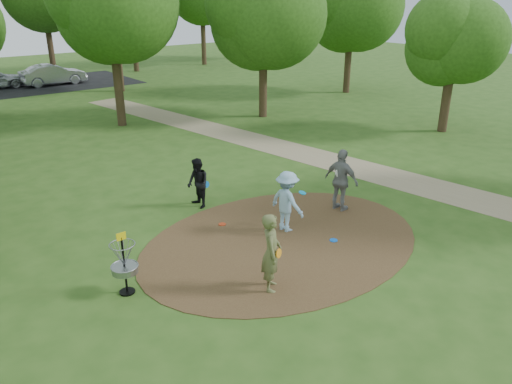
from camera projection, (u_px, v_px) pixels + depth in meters
ground at (283, 241)px, 13.89m from camera, size 100.00×100.00×0.00m
dirt_clearing at (283, 241)px, 13.89m from camera, size 8.40×8.40×0.02m
footpath at (376, 173)px, 19.08m from camera, size 7.55×39.89×0.01m
parking_lot at (37, 85)px, 36.89m from camera, size 14.00×8.00×0.01m
player_observer_with_disc at (271, 252)px, 11.34m from camera, size 0.80×0.82×1.90m
player_throwing_with_disc at (287, 202)px, 14.21m from camera, size 1.08×1.22×1.80m
player_walking_with_disc at (198, 183)px, 15.83m from camera, size 0.73×0.82×1.61m
player_waiting_with_disc at (341, 180)px, 15.52m from camera, size 0.68×1.24×2.00m
disc_ground_blue at (334, 240)px, 13.89m from camera, size 0.22×0.22×0.02m
disc_ground_red at (222, 224)px, 14.84m from camera, size 0.22×0.22×0.02m
car_right at (53, 75)px, 36.86m from camera, size 4.59×1.61×1.51m
disc_golf_basket at (124, 259)px, 11.20m from camera, size 0.63×0.63×1.54m
tree_ring at (197, 26)px, 19.01m from camera, size 36.98×45.80×8.96m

